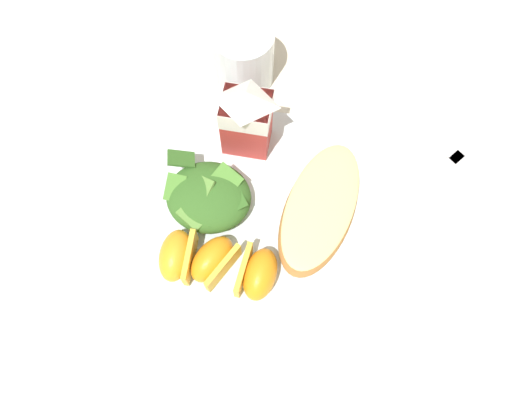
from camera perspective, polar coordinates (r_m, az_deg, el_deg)
The scene contains 11 objects.
ground at distance 0.62m, azimuth -0.00°, elevation -0.86°, with size 3.00×3.00×0.00m, color beige.
white_plate at distance 0.61m, azimuth -0.00°, elevation -0.60°, with size 0.28×0.28×0.02m, color silver.
cheesy_pizza_bread at distance 0.59m, azimuth 7.24°, elevation -0.14°, with size 0.11×0.18×0.04m.
green_salad_pile at distance 0.59m, azimuth -5.45°, elevation 1.25°, with size 0.11×0.10×0.05m.
milk_carton at distance 0.59m, azimuth -1.09°, elevation 10.32°, with size 0.06×0.05×0.11m.
orange_wedge_front at distance 0.57m, azimuth -8.95°, elevation -5.39°, with size 0.04×0.06×0.04m.
orange_wedge_middle at distance 0.56m, azimuth -4.87°, elevation -5.95°, with size 0.06×0.07×0.04m.
orange_wedge_rear at distance 0.56m, azimuth 0.30°, elevation -7.50°, with size 0.04×0.06×0.04m.
paper_napkin at distance 0.58m, azimuth 2.71°, elevation -20.75°, with size 0.11×0.11×0.00m, color white.
metal_fork at distance 0.67m, azimuth 19.23°, elevation 2.95°, with size 0.13×0.16×0.01m.
drinking_clear_cup at distance 0.67m, azimuth -1.44°, elevation 16.87°, with size 0.08×0.08×0.09m, color silver.
Camera 1 is at (0.04, -0.21, 0.58)m, focal length 35.11 mm.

